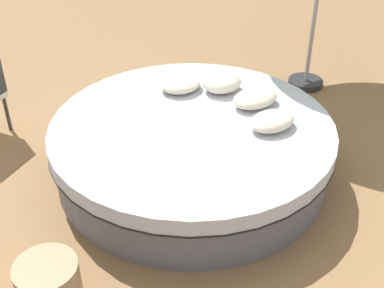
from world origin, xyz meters
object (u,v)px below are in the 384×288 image
at_px(round_bed, 192,148).
at_px(throw_pillow_3, 180,83).
at_px(throw_pillow_0, 272,121).
at_px(throw_pillow_1, 255,98).
at_px(side_table, 50,288).
at_px(throw_pillow_2, 222,82).

relative_size(round_bed, throw_pillow_3, 6.19).
xyz_separation_m(throw_pillow_0, throw_pillow_3, (-0.31, 1.09, -0.00)).
bearing_deg(throw_pillow_0, throw_pillow_1, 71.97).
bearing_deg(side_table, throw_pillow_0, 9.28).
bearing_deg(throw_pillow_3, round_bed, -112.73).
bearing_deg(throw_pillow_3, throw_pillow_2, -35.27).
relative_size(throw_pillow_0, throw_pillow_2, 1.09).
bearing_deg(side_table, throw_pillow_3, 36.35).
height_order(throw_pillow_1, side_table, throw_pillow_1).
bearing_deg(throw_pillow_1, throw_pillow_0, -108.03).
height_order(throw_pillow_1, throw_pillow_2, throw_pillow_2).
distance_m(throw_pillow_2, side_table, 2.67).
height_order(round_bed, side_table, round_bed).
bearing_deg(side_table, throw_pillow_1, 18.01).
relative_size(throw_pillow_0, side_table, 1.00).
bearing_deg(throw_pillow_2, throw_pillow_0, -92.74).
bearing_deg(throw_pillow_1, throw_pillow_2, 102.62).
xyz_separation_m(round_bed, throw_pillow_2, (0.61, 0.39, 0.37)).
height_order(throw_pillow_3, side_table, throw_pillow_3).
xyz_separation_m(throw_pillow_1, side_table, (-2.43, -0.79, -0.42)).
distance_m(round_bed, throw_pillow_2, 0.81).
height_order(throw_pillow_2, throw_pillow_3, throw_pillow_2).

